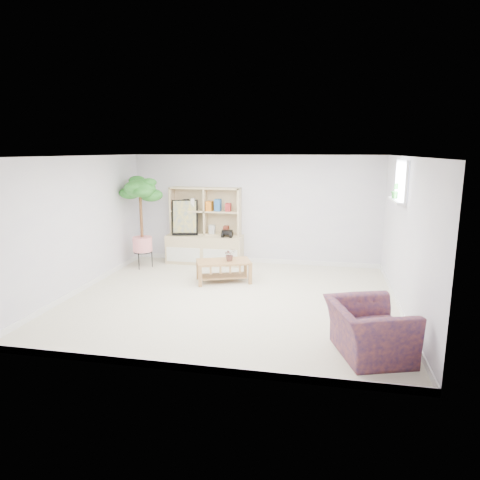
% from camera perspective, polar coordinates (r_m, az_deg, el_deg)
% --- Properties ---
extents(floor, '(5.50, 5.00, 0.01)m').
position_cam_1_polar(floor, '(7.38, -1.21, -7.87)').
color(floor, beige).
rests_on(floor, ground).
extents(ceiling, '(5.50, 5.00, 0.01)m').
position_cam_1_polar(ceiling, '(6.95, -1.30, 11.11)').
color(ceiling, white).
rests_on(ceiling, walls).
extents(walls, '(5.51, 5.01, 2.40)m').
position_cam_1_polar(walls, '(7.07, -1.26, 1.33)').
color(walls, silver).
rests_on(walls, floor).
extents(baseboard, '(5.50, 5.00, 0.10)m').
position_cam_1_polar(baseboard, '(7.36, -1.21, -7.50)').
color(baseboard, white).
rests_on(baseboard, floor).
extents(window, '(0.10, 0.98, 0.68)m').
position_cam_1_polar(window, '(7.50, 20.77, 7.35)').
color(window, silver).
rests_on(window, walls).
extents(window_sill, '(0.14, 1.00, 0.04)m').
position_cam_1_polar(window_sill, '(7.52, 20.14, 4.95)').
color(window_sill, white).
rests_on(window_sill, walls).
extents(storage_unit, '(1.69, 0.57, 1.69)m').
position_cam_1_polar(storage_unit, '(9.53, -4.77, 1.88)').
color(storage_unit, tan).
rests_on(storage_unit, floor).
extents(poster, '(0.58, 0.25, 0.79)m').
position_cam_1_polar(poster, '(9.58, -7.34, 2.97)').
color(poster, yellow).
rests_on(poster, storage_unit).
extents(toy_truck, '(0.34, 0.25, 0.18)m').
position_cam_1_polar(toy_truck, '(9.32, -1.72, 0.91)').
color(toy_truck, black).
rests_on(toy_truck, storage_unit).
extents(coffee_table, '(1.15, 0.88, 0.42)m').
position_cam_1_polar(coffee_table, '(8.27, -2.20, -4.17)').
color(coffee_table, '#9C6B41').
rests_on(coffee_table, floor).
extents(table_plant, '(0.30, 0.29, 0.25)m').
position_cam_1_polar(table_plant, '(8.18, -1.39, -1.95)').
color(table_plant, '#184D18').
rests_on(table_plant, coffee_table).
extents(floor_tree, '(0.96, 0.96, 1.97)m').
position_cam_1_polar(floor_tree, '(9.34, -13.00, 2.27)').
color(floor_tree, '#246D21').
rests_on(floor_tree, floor).
extents(armchair, '(1.15, 1.24, 0.75)m').
position_cam_1_polar(armchair, '(5.58, 16.82, -10.97)').
color(armchair, '#1C1C4C').
rests_on(armchair, floor).
extents(sill_plant, '(0.18, 0.16, 0.27)m').
position_cam_1_polar(sill_plant, '(7.65, 20.06, 6.22)').
color(sill_plant, '#246D21').
rests_on(sill_plant, window_sill).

